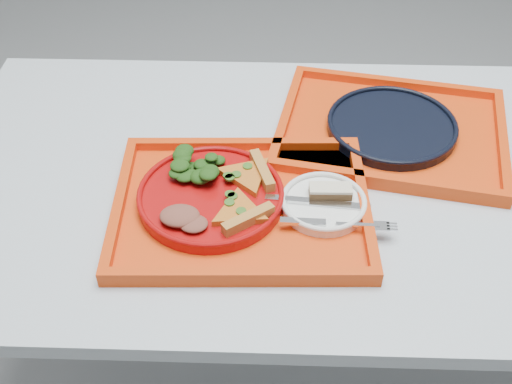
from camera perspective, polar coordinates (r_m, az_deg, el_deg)
ground at (r=1.81m, az=6.33°, el=-16.64°), size 10.00×10.00×0.00m
table at (r=1.28m, az=8.58°, el=-0.97°), size 1.60×0.80×0.75m
tray_main at (r=1.14m, az=-1.29°, el=-1.46°), size 0.46×0.36×0.01m
tray_far at (r=1.34m, az=11.88°, el=5.17°), size 0.51×0.43×0.01m
dinner_plate at (r=1.14m, az=-4.03°, el=-0.51°), size 0.26×0.26×0.02m
side_plate at (r=1.14m, az=6.01°, el=-1.14°), size 0.15×0.15×0.01m
navy_plate at (r=1.33m, az=11.96°, el=5.65°), size 0.26×0.26×0.02m
pizza_slice_a at (r=1.09m, az=-1.50°, el=-1.58°), size 0.14×0.15×0.02m
pizza_slice_b at (r=1.16m, az=-0.82°, el=1.67°), size 0.14×0.13×0.02m
salad_heap at (r=1.17m, az=-5.25°, el=2.55°), size 0.09×0.08×0.04m
meat_portion at (r=1.09m, az=-6.79°, el=-2.12°), size 0.07×0.06×0.02m
dessert_bar at (r=1.14m, az=6.63°, el=0.07°), size 0.08×0.03×0.02m
knife at (r=1.13m, az=5.51°, el=-0.90°), size 0.19×0.03×0.01m
fork at (r=1.09m, az=7.01°, el=-2.78°), size 0.19×0.03×0.01m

